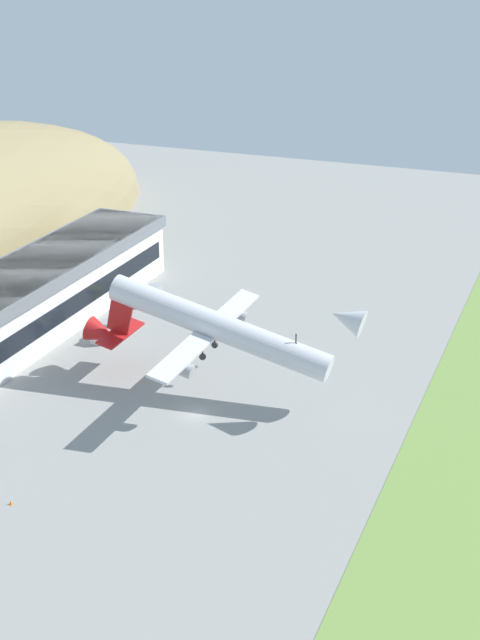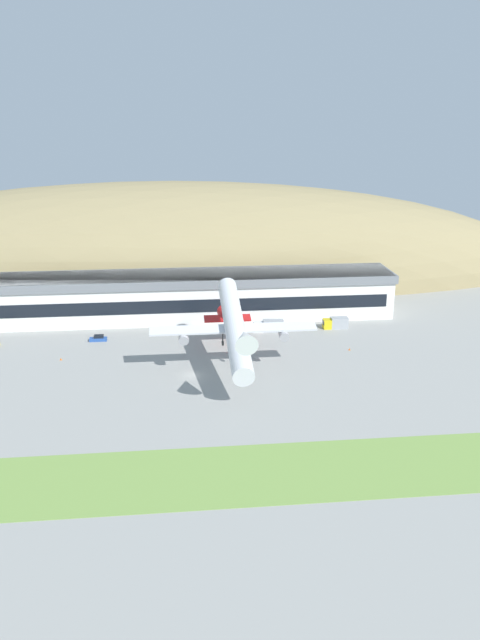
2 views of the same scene
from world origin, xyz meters
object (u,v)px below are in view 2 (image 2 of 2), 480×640
cargo_airplane (234,326)px  traffic_cone_0 (61,359)px  traffic_cone_1 (349,349)px  fuel_truck (269,326)px  terminal_building (190,293)px  service_car_1 (98,338)px  box_truck (336,323)px

cargo_airplane → traffic_cone_0: cargo_airplane is taller
cargo_airplane → traffic_cone_1: bearing=20.3°
fuel_truck → cargo_airplane: bearing=-114.1°
traffic_cone_1 → terminal_building: bearing=141.9°
service_car_1 → cargo_airplane: bearing=-36.4°
box_truck → traffic_cone_0: (-72.68, -16.36, -1.19)m
terminal_building → traffic_cone_0: 44.89m
traffic_cone_1 → traffic_cone_0: bearing=179.4°
terminal_building → box_truck: size_ratio=17.01×
cargo_airplane → box_truck: (31.33, 28.44, -9.91)m
fuel_truck → traffic_cone_0: bearing=-163.9°
cargo_airplane → traffic_cone_1: (30.57, 11.29, -11.11)m
traffic_cone_0 → traffic_cone_1: bearing=-0.6°
terminal_building → service_car_1: terminal_building is taller
cargo_airplane → box_truck: cargo_airplane is taller
fuel_truck → terminal_building: bearing=145.2°
terminal_building → traffic_cone_0: bearing=-136.9°
service_car_1 → box_truck: box_truck is taller
fuel_truck → traffic_cone_1: size_ratio=14.60×
fuel_truck → traffic_cone_1: bearing=-41.7°
box_truck → traffic_cone_1: (-0.76, -17.15, -1.19)m
terminal_building → traffic_cone_1: terminal_building is taller
service_car_1 → traffic_cone_1: service_car_1 is taller
traffic_cone_1 → box_truck: bearing=87.4°
fuel_truck → traffic_cone_1: 24.49m
fuel_truck → traffic_cone_0: (-53.65, -15.48, -1.29)m
terminal_building → cargo_airplane: cargo_airplane is taller
terminal_building → fuel_truck: bearing=-34.8°
cargo_airplane → box_truck: 43.46m
box_truck → traffic_cone_0: bearing=-167.3°
terminal_building → cargo_airplane: (8.98, -42.34, 3.94)m
cargo_airplane → traffic_cone_0: size_ratio=86.13×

